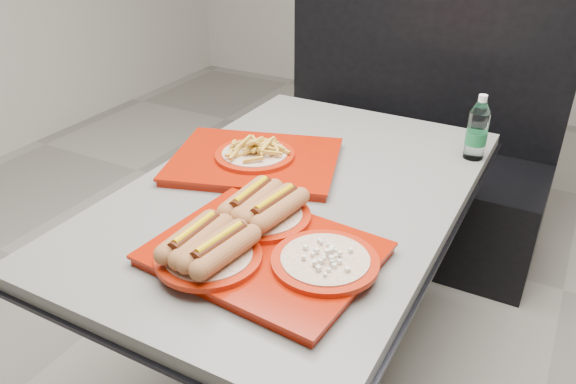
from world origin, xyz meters
The scene contains 6 objects.
ground centered at (0.00, 0.00, 0.00)m, with size 6.00×6.00×0.00m, color gray.
diner_table centered at (0.00, 0.00, 0.58)m, with size 0.92×1.42×0.75m.
booth_bench centered at (0.00, 1.09, 0.40)m, with size 1.30×0.57×1.35m.
tray_near centered at (0.08, -0.34, 0.79)m, with size 0.54×0.46×0.11m.
tray_far centered at (-0.18, 0.07, 0.78)m, with size 0.61×0.54×0.10m.
water_bottle centered at (0.41, 0.46, 0.84)m, with size 0.07×0.07×0.21m.
Camera 1 is at (0.67, -1.28, 1.54)m, focal length 35.00 mm.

